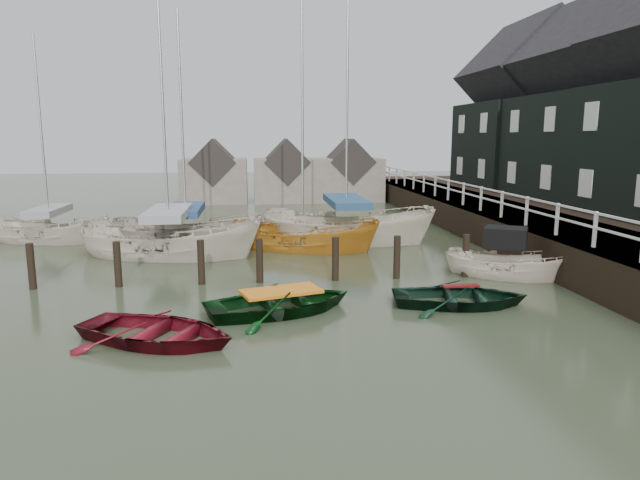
{
  "coord_description": "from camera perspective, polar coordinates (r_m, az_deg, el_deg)",
  "views": [
    {
      "loc": [
        -1.37,
        -14.52,
        4.52
      ],
      "look_at": [
        0.65,
        2.56,
        1.4
      ],
      "focal_mm": 32.0,
      "sensor_mm": 36.0,
      "label": 1
    }
  ],
  "objects": [
    {
      "name": "ground",
      "position": [
        15.27,
        -1.32,
        -6.94
      ],
      "size": [
        120.0,
        120.0,
        0.0
      ],
      "primitive_type": "plane",
      "color": "#2C3622",
      "rests_on": "ground"
    },
    {
      "name": "sailboat_b",
      "position": [
        24.66,
        -13.16,
        -0.41
      ],
      "size": [
        7.01,
        4.01,
        10.75
      ],
      "rotation": [
        0.0,
        0.0,
        1.33
      ],
      "color": "#B9AB9E",
      "rests_on": "ground"
    },
    {
      "name": "sailboat_d",
      "position": [
        25.14,
        2.62,
        0.06
      ],
      "size": [
        8.22,
        5.48,
        13.18
      ],
      "rotation": [
        0.0,
        0.0,
        1.2
      ],
      "color": "beige",
      "rests_on": "ground"
    },
    {
      "name": "rowboat_dkgreen",
      "position": [
        16.07,
        13.79,
        -6.36
      ],
      "size": [
        3.99,
        3.13,
        0.75
      ],
      "primitive_type": "imported",
      "rotation": [
        0.0,
        0.0,
        1.41
      ],
      "color": "black",
      "rests_on": "ground"
    },
    {
      "name": "rowboat_green",
      "position": [
        15.06,
        -3.89,
        -7.21
      ],
      "size": [
        4.58,
        3.84,
        0.81
      ],
      "primitive_type": "imported",
      "rotation": [
        0.0,
        0.0,
        1.87
      ],
      "color": "black",
      "rests_on": "ground"
    },
    {
      "name": "sailboat_e",
      "position": [
        27.69,
        -25.34,
        0.03
      ],
      "size": [
        6.13,
        3.74,
        9.84
      ],
      "rotation": [
        0.0,
        0.0,
        1.28
      ],
      "color": "beige",
      "rests_on": "ground"
    },
    {
      "name": "land_strip",
      "position": [
        29.82,
        26.64,
        0.47
      ],
      "size": [
        14.0,
        38.0,
        1.5
      ],
      "primitive_type": "cube",
      "color": "black",
      "rests_on": "ground"
    },
    {
      "name": "rowboat_red",
      "position": [
        13.44,
        -15.93,
        -9.79
      ],
      "size": [
        4.55,
        4.07,
        0.78
      ],
      "primitive_type": "imported",
      "rotation": [
        0.0,
        0.0,
        1.11
      ],
      "color": "#5D0D18",
      "rests_on": "ground"
    },
    {
      "name": "pier",
      "position": [
        27.08,
        16.94,
        1.75
      ],
      "size": [
        3.04,
        32.0,
        2.7
      ],
      "color": "black",
      "rests_on": "ground"
    },
    {
      "name": "motorboat",
      "position": [
        19.61,
        18.1,
        -3.24
      ],
      "size": [
        4.21,
        3.3,
        2.39
      ],
      "rotation": [
        0.0,
        0.0,
        1.05
      ],
      "color": "silver",
      "rests_on": "ground"
    },
    {
      "name": "sailboat_c",
      "position": [
        23.38,
        -1.71,
        -0.84
      ],
      "size": [
        6.78,
        4.68,
        10.95
      ],
      "rotation": [
        0.0,
        0.0,
        1.17
      ],
      "color": "#BD7923",
      "rests_on": "ground"
    },
    {
      "name": "mooring_pilings",
      "position": [
        17.98,
        -5.78,
        -2.69
      ],
      "size": [
        13.72,
        0.22,
        1.8
      ],
      "color": "black",
      "rests_on": "ground"
    },
    {
      "name": "far_sheds",
      "position": [
        40.67,
        -3.65,
        6.52
      ],
      "size": [
        14.0,
        4.08,
        4.39
      ],
      "color": "#665B51",
      "rests_on": "ground"
    },
    {
      "name": "sailboat_a",
      "position": [
        22.74,
        -14.77,
        -1.37
      ],
      "size": [
        7.72,
        4.53,
        11.5
      ],
      "rotation": [
        0.0,
        0.0,
        1.31
      ],
      "color": "beige",
      "rests_on": "ground"
    },
    {
      "name": "quay_houses",
      "position": [
        28.39,
        29.07,
        11.37
      ],
      "size": [
        6.52,
        28.14,
        10.01
      ],
      "color": "black",
      "rests_on": "ground"
    }
  ]
}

